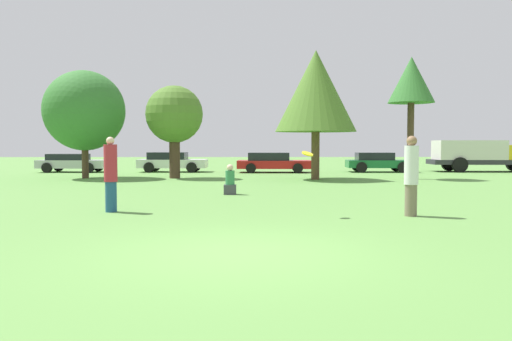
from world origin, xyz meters
name	(u,v)px	position (x,y,z in m)	size (l,w,h in m)	color
ground_plane	(237,253)	(0.00, 0.00, 0.00)	(120.00, 120.00, 0.00)	#5B8E42
person_thrower	(111,174)	(-3.36, 4.99, 0.98)	(0.34, 0.34, 1.93)	navy
person_catcher	(411,175)	(4.12, 4.13, 0.99)	(0.34, 0.34, 1.95)	#726651
frisbee	(307,154)	(1.60, 4.13, 1.51)	(0.30, 0.28, 0.17)	yellow
bystander_sitting	(230,182)	(-0.47, 9.50, 0.43)	(0.42, 0.35, 1.05)	#3F3F47
tree_0	(84,111)	(-8.16, 17.95, 3.43)	(4.06, 4.06, 5.46)	#473323
tree_1	(174,115)	(-3.61, 17.92, 3.20)	(2.90, 2.90, 4.71)	#473323
tree_2	(316,91)	(3.45, 16.91, 4.31)	(3.97, 3.97, 6.32)	brown
tree_3	(411,82)	(8.23, 17.25, 4.83)	(2.28, 2.28, 6.07)	#473323
parked_car_silver	(72,162)	(-10.83, 23.71, 0.60)	(4.21, 2.06, 1.14)	#B2B2B7
parked_car_white	(172,162)	(-4.67, 23.82, 0.64)	(4.28, 2.08, 1.23)	silver
parked_car_red	(273,162)	(1.62, 23.16, 0.63)	(4.58, 2.22, 1.22)	red
parked_car_green	(378,162)	(8.20, 23.53, 0.64)	(4.08, 2.06, 1.21)	#196633
delivery_truck_yellow	(482,154)	(14.92, 23.91, 1.13)	(6.73, 2.47, 1.97)	#2D2D33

